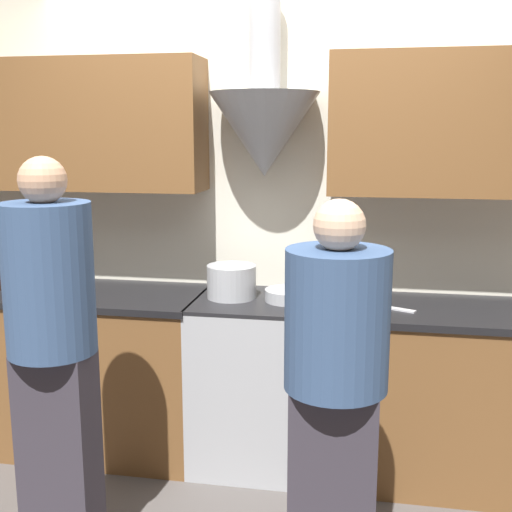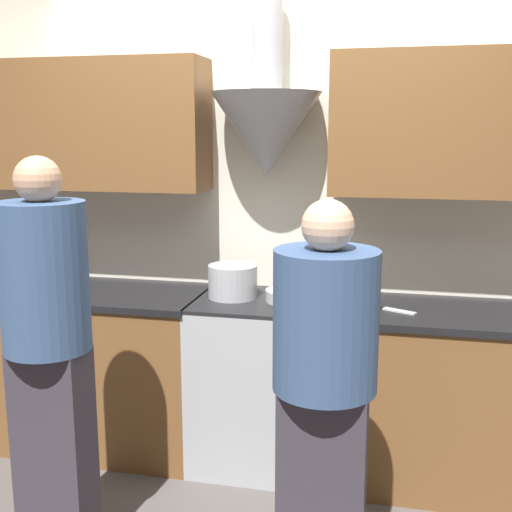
{
  "view_description": "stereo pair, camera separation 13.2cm",
  "coord_description": "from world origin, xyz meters",
  "px_view_note": "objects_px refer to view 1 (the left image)",
  "views": [
    {
      "loc": [
        0.56,
        -2.85,
        1.77
      ],
      "look_at": [
        0.0,
        0.24,
        1.16
      ],
      "focal_mm": 45.0,
      "sensor_mm": 36.0,
      "label": 1
    },
    {
      "loc": [
        0.69,
        -2.82,
        1.77
      ],
      "look_at": [
        0.0,
        0.24,
        1.16
      ],
      "focal_mm": 45.0,
      "sensor_mm": 36.0,
      "label": 2
    }
  ],
  "objects_px": {
    "stove_range": "(259,380)",
    "person_foreground_right": "(335,393)",
    "mixing_bowl": "(288,295)",
    "person_foreground_left": "(53,348)",
    "orange_fruit": "(361,291)",
    "stock_pot": "(232,281)"
  },
  "relations": [
    {
      "from": "stock_pot",
      "to": "orange_fruit",
      "type": "relative_size",
      "value": 3.27
    },
    {
      "from": "person_foreground_right",
      "to": "orange_fruit",
      "type": "bearing_deg",
      "value": 86.74
    },
    {
      "from": "person_foreground_left",
      "to": "person_foreground_right",
      "type": "distance_m",
      "value": 1.12
    },
    {
      "from": "stove_range",
      "to": "orange_fruit",
      "type": "height_order",
      "value": "orange_fruit"
    },
    {
      "from": "orange_fruit",
      "to": "person_foreground_right",
      "type": "xyz_separation_m",
      "value": [
        -0.06,
        -1.13,
        -0.1
      ]
    },
    {
      "from": "stove_range",
      "to": "person_foreground_left",
      "type": "xyz_separation_m",
      "value": [
        -0.66,
        -0.96,
        0.47
      ]
    },
    {
      "from": "stove_range",
      "to": "mixing_bowl",
      "type": "relative_size",
      "value": 3.73
    },
    {
      "from": "mixing_bowl",
      "to": "orange_fruit",
      "type": "relative_size",
      "value": 3.07
    },
    {
      "from": "stove_range",
      "to": "stock_pot",
      "type": "distance_m",
      "value": 0.56
    },
    {
      "from": "mixing_bowl",
      "to": "stock_pot",
      "type": "bearing_deg",
      "value": 177.03
    },
    {
      "from": "stock_pot",
      "to": "person_foreground_left",
      "type": "distance_m",
      "value": 1.1
    },
    {
      "from": "orange_fruit",
      "to": "stove_range",
      "type": "bearing_deg",
      "value": -166.39
    },
    {
      "from": "stock_pot",
      "to": "person_foreground_left",
      "type": "relative_size",
      "value": 0.15
    },
    {
      "from": "stove_range",
      "to": "person_foreground_left",
      "type": "distance_m",
      "value": 1.25
    },
    {
      "from": "mixing_bowl",
      "to": "orange_fruit",
      "type": "height_order",
      "value": "orange_fruit"
    },
    {
      "from": "person_foreground_right",
      "to": "person_foreground_left",
      "type": "bearing_deg",
      "value": 177.32
    },
    {
      "from": "mixing_bowl",
      "to": "person_foreground_left",
      "type": "relative_size",
      "value": 0.14
    },
    {
      "from": "stove_range",
      "to": "person_foreground_right",
      "type": "bearing_deg",
      "value": -65.7
    },
    {
      "from": "stove_range",
      "to": "person_foreground_right",
      "type": "xyz_separation_m",
      "value": [
        0.46,
        -1.01,
        0.38
      ]
    },
    {
      "from": "stove_range",
      "to": "stock_pot",
      "type": "height_order",
      "value": "stock_pot"
    },
    {
      "from": "mixing_bowl",
      "to": "person_foreground_left",
      "type": "xyz_separation_m",
      "value": [
        -0.81,
        -0.95,
        -0.01
      ]
    },
    {
      "from": "mixing_bowl",
      "to": "stove_range",
      "type": "bearing_deg",
      "value": 178.83
    }
  ]
}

